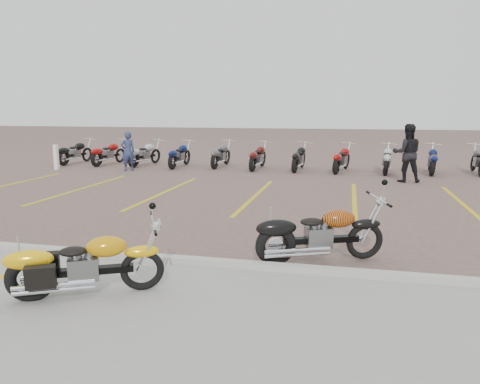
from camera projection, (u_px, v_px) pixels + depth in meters
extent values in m
plane|color=#745852|center=(216.00, 232.00, 9.26)|extent=(100.00, 100.00, 0.00)
cube|color=#9E9B93|center=(99.00, 339.00, 4.94)|extent=(60.00, 5.00, 0.01)
cube|color=#ADAAA3|center=(181.00, 260.00, 7.33)|extent=(60.00, 0.18, 0.12)
torus|color=black|center=(142.00, 271.00, 6.21)|extent=(0.56, 0.35, 0.58)
torus|color=black|center=(31.00, 280.00, 5.88)|extent=(0.61, 0.42, 0.61)
cube|color=black|center=(88.00, 271.00, 6.04)|extent=(1.07, 0.63, 0.09)
cube|color=slate|center=(84.00, 268.00, 6.02)|extent=(0.45, 0.41, 0.30)
ellipsoid|color=orange|center=(107.00, 246.00, 6.04)|extent=(0.59, 0.49, 0.27)
ellipsoid|color=black|center=(73.00, 251.00, 5.95)|extent=(0.41, 0.36, 0.11)
torus|color=black|center=(364.00, 242.00, 7.50)|extent=(0.60, 0.33, 0.61)
torus|color=black|center=(275.00, 246.00, 7.26)|extent=(0.66, 0.40, 0.65)
cube|color=black|center=(320.00, 241.00, 7.37)|extent=(1.17, 0.57, 0.09)
cube|color=slate|center=(318.00, 237.00, 7.35)|extent=(0.47, 0.41, 0.32)
ellipsoid|color=black|center=(337.00, 219.00, 7.35)|extent=(0.62, 0.49, 0.28)
ellipsoid|color=black|center=(311.00, 222.00, 7.29)|extent=(0.43, 0.37, 0.11)
imported|color=navy|center=(128.00, 151.00, 18.32)|extent=(0.66, 0.65, 1.53)
imported|color=black|center=(407.00, 153.00, 15.45)|extent=(0.98, 0.79, 1.92)
cube|color=white|center=(56.00, 157.00, 18.70)|extent=(0.15, 0.15, 1.00)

